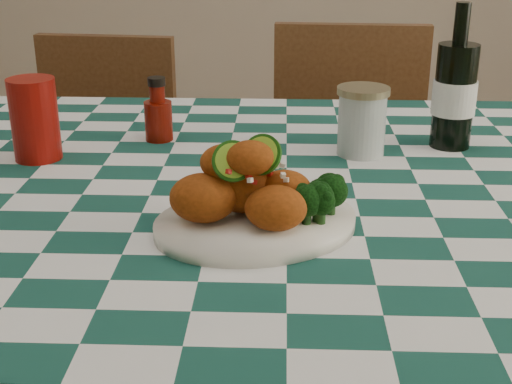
# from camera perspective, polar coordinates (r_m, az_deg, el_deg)

# --- Properties ---
(plate) EXTENTS (0.33, 0.30, 0.02)m
(plate) POSITION_cam_1_polar(r_m,az_deg,el_deg) (0.95, -0.00, -2.57)
(plate) COLOR white
(plate) RESTS_ON dining_table
(fried_chicken_pile) EXTENTS (0.17, 0.12, 0.11)m
(fried_chicken_pile) POSITION_cam_1_polar(r_m,az_deg,el_deg) (0.93, -0.43, 0.95)
(fried_chicken_pile) COLOR #983D0E
(fried_chicken_pile) RESTS_ON plate
(broccoli_side) EXTENTS (0.08, 0.08, 0.06)m
(broccoli_side) POSITION_cam_1_polar(r_m,az_deg,el_deg) (0.95, 4.71, -0.23)
(broccoli_side) COLOR black
(broccoli_side) RESTS_ON plate
(red_tumbler) EXTENTS (0.09, 0.09, 0.14)m
(red_tumbler) POSITION_cam_1_polar(r_m,az_deg,el_deg) (1.26, -17.29, 5.58)
(red_tumbler) COLOR maroon
(red_tumbler) RESTS_ON dining_table
(ketchup_bottle) EXTENTS (0.06, 0.06, 0.12)m
(ketchup_bottle) POSITION_cam_1_polar(r_m,az_deg,el_deg) (1.32, -7.85, 6.59)
(ketchup_bottle) COLOR #650E05
(ketchup_bottle) RESTS_ON dining_table
(mason_jar) EXTENTS (0.12, 0.12, 0.12)m
(mason_jar) POSITION_cam_1_polar(r_m,az_deg,el_deg) (1.24, 8.47, 5.63)
(mason_jar) COLOR #B2BCBA
(mason_jar) RESTS_ON dining_table
(beer_bottle) EXTENTS (0.09, 0.09, 0.25)m
(beer_bottle) POSITION_cam_1_polar(r_m,az_deg,el_deg) (1.30, 15.73, 8.86)
(beer_bottle) COLOR black
(beer_bottle) RESTS_ON dining_table
(wooden_chair_left) EXTENTS (0.43, 0.44, 0.86)m
(wooden_chair_left) POSITION_cam_1_polar(r_m,az_deg,el_deg) (2.01, -12.80, -0.85)
(wooden_chair_left) COLOR #472814
(wooden_chair_left) RESTS_ON ground
(wooden_chair_right) EXTENTS (0.43, 0.45, 0.90)m
(wooden_chair_right) POSITION_cam_1_polar(r_m,az_deg,el_deg) (1.88, 7.28, -1.44)
(wooden_chair_right) COLOR #472814
(wooden_chair_right) RESTS_ON ground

